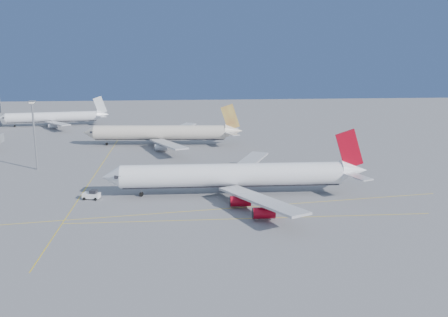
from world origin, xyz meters
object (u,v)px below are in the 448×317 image
at_px(airliner_third, 55,117).
at_px(light_mast, 34,129).
at_px(pushback_tug, 92,195).
at_px(airliner_etihad, 163,133).
at_px(airliner_virgin, 238,175).

distance_m(airliner_third, light_mast, 95.82).
bearing_deg(pushback_tug, airliner_etihad, 89.53).
xyz_separation_m(airliner_third, light_mast, (16.84, -93.89, 9.19)).
bearing_deg(airliner_etihad, light_mast, -133.09).
xyz_separation_m(airliner_virgin, light_mast, (-64.47, 34.05, 8.15)).
relative_size(airliner_virgin, light_mast, 3.21).
relative_size(airliner_virgin, airliner_third, 1.34).
distance_m(airliner_etihad, light_mast, 56.67).
height_order(airliner_etihad, airliner_third, airliner_etihad).
height_order(airliner_third, pushback_tug, airliner_third).
xyz_separation_m(airliner_etihad, pushback_tug, (-16.91, -73.24, -4.10)).
xyz_separation_m(airliner_virgin, airliner_etihad, (-23.34, 72.12, -0.26)).
xyz_separation_m(airliner_virgin, pushback_tug, (-40.25, -1.12, -4.36)).
bearing_deg(airliner_virgin, airliner_etihad, 108.53).
distance_m(airliner_virgin, light_mast, 73.36).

